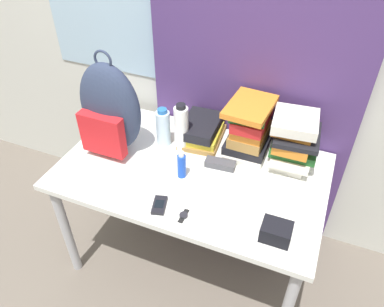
% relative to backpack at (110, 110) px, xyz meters
% --- Properties ---
extents(wall_back, '(6.00, 0.06, 2.50)m').
position_rel_backpack_xyz_m(wall_back, '(0.44, 0.47, 0.32)').
color(wall_back, beige).
rests_on(wall_back, ground_plane).
extents(curtain_blue, '(1.11, 0.04, 2.50)m').
position_rel_backpack_xyz_m(curtain_blue, '(0.61, 0.42, 0.32)').
color(curtain_blue, '#4C336B').
rests_on(curtain_blue, ground_plane).
extents(desk, '(1.30, 0.79, 0.70)m').
position_rel_backpack_xyz_m(desk, '(0.44, -0.01, -0.31)').
color(desk, silver).
rests_on(desk, ground_plane).
extents(backpack, '(0.33, 0.21, 0.54)m').
position_rel_backpack_xyz_m(backpack, '(0.00, 0.00, 0.00)').
color(backpack, '#2D3851').
rests_on(backpack, desk).
extents(book_stack_left, '(0.24, 0.30, 0.11)m').
position_rel_backpack_xyz_m(book_stack_left, '(0.39, 0.24, -0.18)').
color(book_stack_left, olive).
rests_on(book_stack_left, desk).
extents(book_stack_center, '(0.22, 0.29, 0.29)m').
position_rel_backpack_xyz_m(book_stack_center, '(0.66, 0.24, -0.09)').
color(book_stack_center, silver).
rests_on(book_stack_center, desk).
extents(book_stack_right, '(0.25, 0.27, 0.27)m').
position_rel_backpack_xyz_m(book_stack_right, '(0.88, 0.24, -0.10)').
color(book_stack_right, silver).
rests_on(book_stack_right, desk).
extents(water_bottle, '(0.08, 0.08, 0.22)m').
position_rel_backpack_xyz_m(water_bottle, '(0.22, 0.13, -0.13)').
color(water_bottle, silver).
rests_on(water_bottle, desk).
extents(sports_bottle, '(0.07, 0.07, 0.27)m').
position_rel_backpack_xyz_m(sports_bottle, '(0.33, 0.13, -0.11)').
color(sports_bottle, white).
rests_on(sports_bottle, desk).
extents(sunscreen_bottle, '(0.04, 0.04, 0.15)m').
position_rel_backpack_xyz_m(sunscreen_bottle, '(0.42, -0.07, -0.16)').
color(sunscreen_bottle, blue).
rests_on(sunscreen_bottle, desk).
extents(cell_phone, '(0.08, 0.12, 0.02)m').
position_rel_backpack_xyz_m(cell_phone, '(0.40, -0.29, -0.22)').
color(cell_phone, black).
rests_on(cell_phone, desk).
extents(sunglasses_case, '(0.15, 0.07, 0.04)m').
position_rel_backpack_xyz_m(sunglasses_case, '(0.57, 0.06, -0.21)').
color(sunglasses_case, '#47474C').
rests_on(sunglasses_case, desk).
extents(camera_pouch, '(0.12, 0.10, 0.07)m').
position_rel_backpack_xyz_m(camera_pouch, '(0.92, -0.27, -0.20)').
color(camera_pouch, black).
rests_on(camera_pouch, desk).
extents(wristwatch, '(0.04, 0.08, 0.01)m').
position_rel_backpack_xyz_m(wristwatch, '(0.53, -0.30, -0.23)').
color(wristwatch, black).
rests_on(wristwatch, desk).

